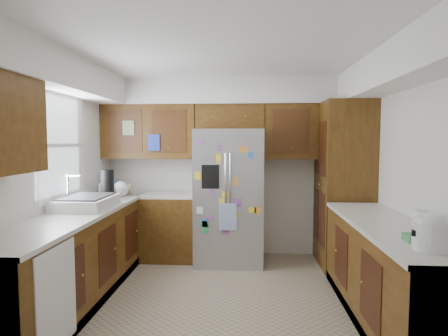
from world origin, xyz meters
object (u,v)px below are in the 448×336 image
Objects in this scene: rice_cooker at (435,230)px; fridge at (229,196)px; pantry at (343,185)px; paper_towel at (421,227)px.

fridge is at bearing 121.32° from rice_cooker.
rice_cooker is (-0.00, -2.41, -0.02)m from pantry.
rice_cooker is 0.15m from paper_towel.
pantry is 1.51m from fridge.
pantry is 7.29× the size of rice_cooker.
fridge is 6.10× the size of rice_cooker.
fridge is 2.89m from rice_cooker.
rice_cooker reaches higher than paper_towel.
pantry is 2.27m from paper_towel.
paper_towel is at bearing -90.59° from pantry.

